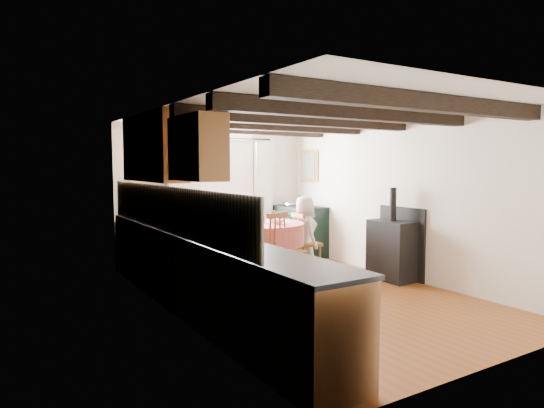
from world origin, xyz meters
TOP-DOWN VIEW (x-y plane):
  - floor at (0.00, 0.00)m, footprint 3.60×5.50m
  - ceiling at (0.00, 0.00)m, footprint 3.60×5.50m
  - wall_back at (0.00, 2.75)m, footprint 3.60×0.00m
  - wall_front at (0.00, -2.75)m, footprint 3.60×0.00m
  - wall_left at (-1.80, 0.00)m, footprint 0.00×5.50m
  - wall_right at (1.80, 0.00)m, footprint 0.00×5.50m
  - beam_a at (0.00, -2.00)m, footprint 3.60×0.16m
  - beam_b at (0.00, -1.00)m, footprint 3.60×0.16m
  - beam_c at (0.00, 0.00)m, footprint 3.60×0.16m
  - beam_d at (0.00, 1.00)m, footprint 3.60×0.16m
  - beam_e at (0.00, 2.00)m, footprint 3.60×0.16m
  - splash_left at (-1.78, 0.30)m, footprint 0.02×4.50m
  - splash_back at (-1.00, 2.73)m, footprint 1.40×0.02m
  - base_cabinet_left at (-1.50, 0.00)m, footprint 0.60×5.30m
  - base_cabinet_back at (-1.05, 2.45)m, footprint 1.30×0.60m
  - worktop_left at (-1.48, 0.00)m, footprint 0.64×5.30m
  - worktop_back at (-1.05, 2.43)m, footprint 1.30×0.64m
  - wall_cabinet_glass at (-1.63, 1.20)m, footprint 0.34×1.80m
  - wall_cabinet_solid at (-1.63, -0.30)m, footprint 0.34×0.90m
  - window_frame at (0.10, 2.73)m, footprint 1.34×0.03m
  - window_pane at (0.10, 2.74)m, footprint 1.20×0.01m
  - curtain_left at (-0.75, 2.65)m, footprint 0.35×0.10m
  - curtain_right at (0.95, 2.65)m, footprint 0.35×0.10m
  - curtain_rod at (0.10, 2.65)m, footprint 2.00×0.03m
  - wall_picture at (1.77, 2.30)m, footprint 0.04×0.50m
  - wall_plate at (1.05, 2.72)m, footprint 0.30×0.02m
  - rug at (0.05, 1.23)m, footprint 1.93×1.50m
  - dining_table at (0.05, 1.23)m, footprint 1.37×1.37m
  - chair_near at (0.01, 0.40)m, footprint 0.58×0.59m
  - chair_left at (-0.76, 1.30)m, footprint 0.52×0.50m
  - chair_right at (0.88, 1.15)m, footprint 0.46×0.45m
  - aga_range at (1.47, 2.23)m, footprint 0.68×1.05m
  - cast_iron_stove at (1.58, -0.06)m, footprint 0.42×0.69m
  - child_far at (0.10, 1.95)m, footprint 0.48×0.39m
  - child_right at (0.88, 1.21)m, footprint 0.48×0.65m
  - bowl_a at (0.01, 1.36)m, footprint 0.33×0.33m
  - bowl_b at (0.21, 0.99)m, footprint 0.28×0.28m
  - cup at (0.13, 1.25)m, footprint 0.10×0.10m
  - canister_tall at (-1.33, 2.40)m, footprint 0.12×0.12m
  - canister_wide at (-1.12, 2.55)m, footprint 0.18×0.18m
  - canister_slim at (-0.75, 2.46)m, footprint 0.11×0.11m

SIDE VIEW (x-z plane):
  - floor at x=0.00m, z-range 0.00..0.00m
  - rug at x=0.05m, z-range 0.00..0.01m
  - dining_table at x=0.05m, z-range 0.00..0.82m
  - base_cabinet_left at x=-1.50m, z-range 0.00..0.88m
  - base_cabinet_back at x=-1.05m, z-range 0.00..0.88m
  - chair_right at x=0.88m, z-range 0.00..0.95m
  - chair_left at x=-0.76m, z-range 0.00..0.96m
  - aga_range at x=1.47m, z-range 0.00..0.97m
  - chair_near at x=0.01m, z-range 0.00..1.05m
  - child_far at x=0.10m, z-range 0.00..1.13m
  - child_right at x=0.88m, z-range 0.00..1.21m
  - cast_iron_stove at x=1.58m, z-range 0.00..1.39m
  - bowl_a at x=0.01m, z-range 0.82..0.88m
  - bowl_b at x=0.21m, z-range 0.82..0.89m
  - cup at x=0.13m, z-range 0.82..0.91m
  - worktop_left at x=-1.48m, z-range 0.88..0.92m
  - worktop_back at x=-1.05m, z-range 0.88..0.92m
  - canister_wide at x=-1.12m, z-range 0.92..1.12m
  - canister_tall at x=-1.33m, z-range 0.92..1.13m
  - canister_slim at x=-0.75m, z-range 0.92..1.22m
  - curtain_left at x=-0.75m, z-range 0.05..2.15m
  - curtain_right at x=0.95m, z-range 0.05..2.15m
  - wall_back at x=0.00m, z-range 0.00..2.40m
  - wall_front at x=0.00m, z-range 0.00..2.40m
  - wall_left at x=-1.80m, z-range 0.00..2.40m
  - wall_right at x=1.80m, z-range 0.00..2.40m
  - splash_left at x=-1.78m, z-range 0.92..1.48m
  - splash_back at x=-1.00m, z-range 0.92..1.48m
  - window_frame at x=0.10m, z-range 0.83..2.37m
  - window_pane at x=0.10m, z-range 0.90..2.30m
  - wall_picture at x=1.77m, z-range 1.40..2.00m
  - wall_plate at x=1.05m, z-range 1.55..1.85m
  - wall_cabinet_solid at x=-1.63m, z-range 1.55..2.25m
  - wall_cabinet_glass at x=-1.63m, z-range 1.50..2.40m
  - curtain_rod at x=0.10m, z-range 2.19..2.22m
  - beam_a at x=0.00m, z-range 2.23..2.39m
  - beam_b at x=0.00m, z-range 2.23..2.39m
  - beam_c at x=0.00m, z-range 2.23..2.39m
  - beam_d at x=0.00m, z-range 2.23..2.39m
  - beam_e at x=0.00m, z-range 2.23..2.39m
  - ceiling at x=0.00m, z-range 2.40..2.40m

